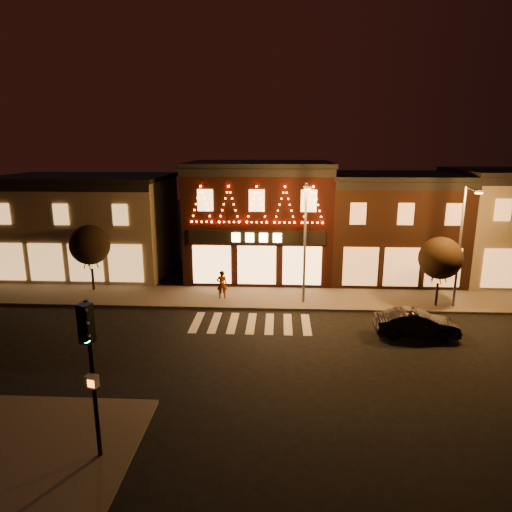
# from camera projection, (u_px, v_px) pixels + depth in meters

# --- Properties ---
(ground) EXTENTS (120.00, 120.00, 0.00)m
(ground) POSITION_uv_depth(u_px,v_px,m) (246.00, 357.00, 20.75)
(ground) COLOR black
(ground) RESTS_ON ground
(sidewalk_far) EXTENTS (44.00, 4.00, 0.15)m
(sidewalk_far) POSITION_uv_depth(u_px,v_px,m) (287.00, 298.00, 28.38)
(sidewalk_far) COLOR #47423D
(sidewalk_far) RESTS_ON ground
(sidewalk_near) EXTENTS (7.00, 7.00, 0.15)m
(sidewalk_near) POSITION_uv_depth(u_px,v_px,m) (16.00, 461.00, 13.79)
(sidewalk_near) COLOR #47423D
(sidewalk_near) RESTS_ON ground
(building_left) EXTENTS (12.20, 8.28, 7.30)m
(building_left) POSITION_uv_depth(u_px,v_px,m) (88.00, 224.00, 34.09)
(building_left) COLOR #6B5F4C
(building_left) RESTS_ON ground
(building_pulp) EXTENTS (10.20, 8.34, 8.30)m
(building_pulp) POSITION_uv_depth(u_px,v_px,m) (259.00, 219.00, 33.30)
(building_pulp) COLOR black
(building_pulp) RESTS_ON ground
(building_right_a) EXTENTS (9.20, 8.28, 7.50)m
(building_right_a) POSITION_uv_depth(u_px,v_px,m) (389.00, 225.00, 32.93)
(building_right_a) COLOR black
(building_right_a) RESTS_ON ground
(traffic_signal_near) EXTENTS (0.42, 0.53, 5.07)m
(traffic_signal_near) POSITION_uv_depth(u_px,v_px,m) (89.00, 351.00, 12.96)
(traffic_signal_near) COLOR black
(traffic_signal_near) RESTS_ON sidewalk_near
(streetlamp_mid) EXTENTS (0.45, 1.64, 7.21)m
(streetlamp_mid) POSITION_uv_depth(u_px,v_px,m) (305.00, 235.00, 26.35)
(streetlamp_mid) COLOR #59595E
(streetlamp_mid) RESTS_ON sidewalk_far
(streetlamp_right) EXTENTS (0.46, 1.62, 7.08)m
(streetlamp_right) POSITION_uv_depth(u_px,v_px,m) (462.00, 238.00, 25.63)
(streetlamp_right) COLOR #59595E
(streetlamp_right) RESTS_ON sidewalk_far
(tree_left) EXTENTS (2.59, 2.59, 4.32)m
(tree_left) POSITION_uv_depth(u_px,v_px,m) (90.00, 245.00, 29.20)
(tree_left) COLOR black
(tree_left) RESTS_ON sidewalk_far
(tree_right) EXTENTS (2.48, 2.48, 4.15)m
(tree_right) POSITION_uv_depth(u_px,v_px,m) (440.00, 258.00, 26.29)
(tree_right) COLOR black
(tree_right) RESTS_ON sidewalk_far
(dark_sedan) EXTENTS (4.13, 1.53, 1.35)m
(dark_sedan) POSITION_uv_depth(u_px,v_px,m) (416.00, 324.00, 22.84)
(dark_sedan) COLOR black
(dark_sedan) RESTS_ON ground
(pedestrian) EXTENTS (0.70, 0.51, 1.77)m
(pedestrian) POSITION_uv_depth(u_px,v_px,m) (222.00, 284.00, 28.05)
(pedestrian) COLOR gray
(pedestrian) RESTS_ON sidewalk_far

